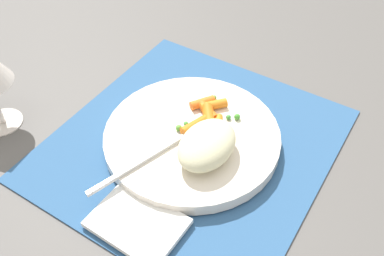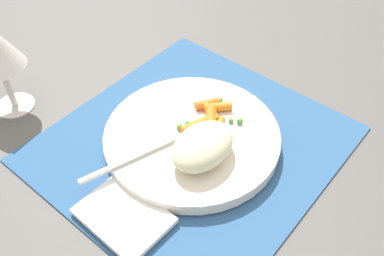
% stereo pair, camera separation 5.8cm
% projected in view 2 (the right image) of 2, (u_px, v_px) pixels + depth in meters
% --- Properties ---
extents(ground_plane, '(2.40, 2.40, 0.00)m').
position_uv_depth(ground_plane, '(192.00, 145.00, 0.64)').
color(ground_plane, '#565451').
extents(placemat, '(0.40, 0.38, 0.01)m').
position_uv_depth(placemat, '(192.00, 143.00, 0.64)').
color(placemat, '#2D5684').
rests_on(placemat, ground_plane).
extents(plate, '(0.26, 0.26, 0.02)m').
position_uv_depth(plate, '(192.00, 137.00, 0.63)').
color(plate, silver).
rests_on(plate, placemat).
extents(rice_mound, '(0.10, 0.07, 0.04)m').
position_uv_depth(rice_mound, '(203.00, 146.00, 0.58)').
color(rice_mound, beige).
rests_on(rice_mound, plate).
extents(carrot_portion, '(0.10, 0.08, 0.02)m').
position_uv_depth(carrot_portion, '(210.00, 117.00, 0.64)').
color(carrot_portion, orange).
rests_on(carrot_portion, plate).
extents(pea_scatter, '(0.09, 0.07, 0.01)m').
position_uv_depth(pea_scatter, '(212.00, 122.00, 0.64)').
color(pea_scatter, '#599C36').
rests_on(pea_scatter, plate).
extents(fork, '(0.20, 0.07, 0.01)m').
position_uv_depth(fork, '(163.00, 145.00, 0.61)').
color(fork, silver).
rests_on(fork, plate).
extents(napkin, '(0.08, 0.11, 0.01)m').
position_uv_depth(napkin, '(124.00, 216.00, 0.55)').
color(napkin, white).
rests_on(napkin, placemat).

